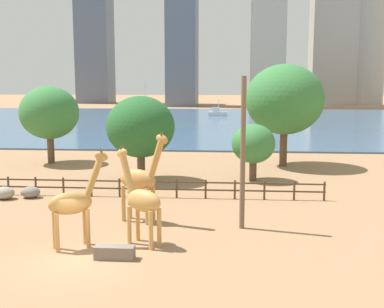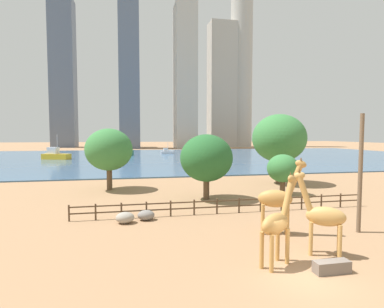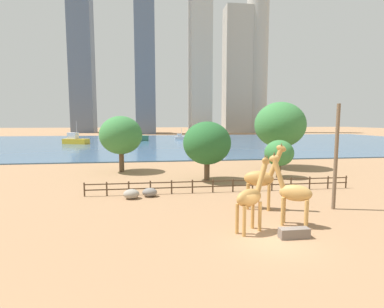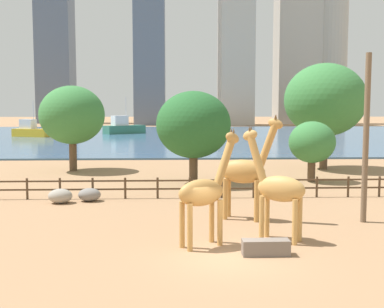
% 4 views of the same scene
% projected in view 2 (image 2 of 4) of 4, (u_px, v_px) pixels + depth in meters
% --- Properties ---
extents(ground_plane, '(400.00, 400.00, 0.00)m').
position_uv_depth(ground_plane, '(160.00, 157.00, 92.46)').
color(ground_plane, '#9E7551').
extents(harbor_water, '(180.00, 86.00, 0.20)m').
position_uv_depth(harbor_water, '(161.00, 157.00, 89.51)').
color(harbor_water, '#3D6084').
rests_on(harbor_water, ground).
extents(giraffe_tall, '(2.72, 2.10, 4.84)m').
position_uv_depth(giraffe_tall, '(323.00, 216.00, 16.72)').
color(giraffe_tall, tan).
rests_on(giraffe_tall, ground).
extents(giraffe_companion, '(2.87, 2.03, 4.77)m').
position_uv_depth(giraffe_companion, '(277.00, 223.00, 15.41)').
color(giraffe_companion, '#C18C47').
rests_on(giraffe_companion, ground).
extents(giraffe_young, '(3.19, 1.82, 5.28)m').
position_uv_depth(giraffe_young, '(278.00, 198.00, 20.29)').
color(giraffe_young, '#C18C47').
rests_on(giraffe_young, ground).
extents(utility_pole, '(0.28, 0.28, 8.22)m').
position_uv_depth(utility_pole, '(360.00, 173.00, 20.54)').
color(utility_pole, brown).
rests_on(utility_pole, ground).
extents(boulder_near_fence, '(1.34, 1.06, 0.79)m').
position_uv_depth(boulder_near_fence, '(146.00, 215.00, 23.71)').
color(boulder_near_fence, gray).
rests_on(boulder_near_fence, ground).
extents(boulder_by_pole, '(1.41, 1.14, 0.86)m').
position_uv_depth(boulder_by_pole, '(125.00, 218.00, 22.88)').
color(boulder_by_pole, gray).
rests_on(boulder_by_pole, ground).
extents(feeding_trough, '(1.80, 0.60, 0.60)m').
position_uv_depth(feeding_trough, '(332.00, 267.00, 14.65)').
color(feeding_trough, '#72665B').
rests_on(feeding_trough, ground).
extents(enclosure_fence, '(26.12, 0.14, 1.30)m').
position_uv_depth(enclosure_fence, '(228.00, 204.00, 25.83)').
color(enclosure_fence, '#4C3826').
rests_on(enclosure_fence, ground).
extents(tree_left_large, '(5.47, 5.47, 6.83)m').
position_uv_depth(tree_left_large, '(206.00, 158.00, 31.09)').
color(tree_left_large, brown).
rests_on(tree_left_large, ground).
extents(tree_center_broad, '(3.50, 3.50, 4.58)m').
position_uv_depth(tree_center_broad, '(283.00, 169.00, 33.61)').
color(tree_center_broad, brown).
rests_on(tree_center_broad, ground).
extents(tree_right_tall, '(5.70, 5.70, 7.53)m').
position_uv_depth(tree_right_tall, '(109.00, 150.00, 36.44)').
color(tree_right_tall, brown).
rests_on(tree_right_tall, ground).
extents(tree_left_small, '(7.30, 7.30, 9.59)m').
position_uv_depth(tree_left_small, '(279.00, 138.00, 40.99)').
color(tree_left_small, brown).
rests_on(tree_left_small, ground).
extents(boat_ferry, '(7.83, 5.24, 6.63)m').
position_uv_depth(boat_ferry, '(56.00, 155.00, 80.42)').
color(boat_ferry, gold).
rests_on(boat_ferry, harbor_water).
extents(boat_sailboat, '(4.38, 1.61, 3.93)m').
position_uv_depth(boat_sailboat, '(167.00, 152.00, 104.65)').
color(boat_sailboat, silver).
rests_on(boat_sailboat, harbor_water).
extents(boat_tug, '(8.78, 7.39, 7.69)m').
position_uv_depth(boat_tug, '(119.00, 152.00, 93.26)').
color(boat_tug, '#337259').
rests_on(boat_tug, harbor_water).
extents(skyline_tower_needle, '(12.16, 12.47, 78.91)m').
position_uv_depth(skyline_tower_needle, '(63.00, 74.00, 160.63)').
color(skyline_tower_needle, slate).
rests_on(skyline_tower_needle, ground).
extents(skyline_block_central, '(12.15, 12.15, 94.70)m').
position_uv_depth(skyline_block_central, '(241.00, 63.00, 168.08)').
color(skyline_block_central, '#ADA89E').
rests_on(skyline_block_central, ground).
extents(skyline_tower_glass, '(9.76, 15.21, 107.63)m').
position_uv_depth(skyline_tower_glass, '(129.00, 39.00, 147.23)').
color(skyline_tower_glass, slate).
rests_on(skyline_tower_glass, ground).
extents(skyline_block_left, '(10.50, 14.60, 71.79)m').
position_uv_depth(skyline_block_left, '(185.00, 77.00, 151.85)').
color(skyline_block_left, '#B7B2A8').
rests_on(skyline_block_left, ground).
extents(skyline_block_right, '(17.67, 10.83, 68.54)m').
position_uv_depth(skyline_block_right, '(224.00, 86.00, 167.76)').
color(skyline_block_right, '#ADA89E').
rests_on(skyline_block_right, ground).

